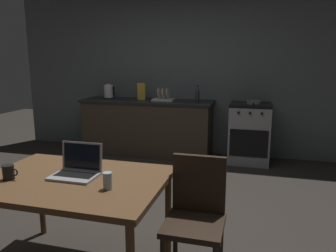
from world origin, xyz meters
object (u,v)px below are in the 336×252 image
object	(u,v)px
electric_kettle	(109,92)
drinking_glass	(108,181)
frying_pan	(254,102)
bottle	(197,94)
cereal_box	(142,91)
chair	(196,211)
dish_rack	(164,98)
dining_table	(73,187)
coffee_mug	(9,172)
stove_oven	(249,133)
laptop	(77,170)

from	to	relation	value
electric_kettle	drinking_glass	world-z (taller)	electric_kettle
frying_pan	drinking_glass	bearing A→B (deg)	-105.16
bottle	cereal_box	distance (m)	0.94
chair	electric_kettle	bearing A→B (deg)	109.66
chair	cereal_box	size ratio (longest dim) A/B	3.26
frying_pan	dish_rack	size ratio (longest dim) A/B	1.15
chair	dining_table	bearing A→B (deg)	175.79
chair	coffee_mug	size ratio (longest dim) A/B	7.58
stove_oven	laptop	size ratio (longest dim) A/B	2.84
frying_pan	coffee_mug	xyz separation A→B (m)	(-1.59, -3.18, -0.15)
stove_oven	electric_kettle	world-z (taller)	electric_kettle
laptop	drinking_glass	size ratio (longest dim) A/B	2.87
chair	dish_rack	world-z (taller)	dish_rack
dining_table	chair	xyz separation A→B (m)	(0.85, 0.17, -0.15)
dining_table	coffee_mug	xyz separation A→B (m)	(-0.41, -0.14, 0.12)
dining_table	cereal_box	bearing A→B (deg)	101.02
stove_oven	cereal_box	xyz separation A→B (m)	(-1.75, 0.02, 0.59)
frying_pan	coffee_mug	world-z (taller)	frying_pan
stove_oven	bottle	distance (m)	0.99
coffee_mug	cereal_box	distance (m)	3.25
stove_oven	chair	xyz separation A→B (m)	(-0.29, -2.91, 0.05)
frying_pan	bottle	bearing A→B (deg)	-178.66
frying_pan	dish_rack	bearing A→B (deg)	178.76
electric_kettle	cereal_box	xyz separation A→B (m)	(0.58, 0.02, 0.02)
chair	cereal_box	bearing A→B (deg)	101.10
cereal_box	dining_table	bearing A→B (deg)	-78.98
stove_oven	dining_table	size ratio (longest dim) A/B	0.70
laptop	drinking_glass	xyz separation A→B (m)	(0.32, -0.16, 0.01)
drinking_glass	cereal_box	bearing A→B (deg)	106.11
chair	drinking_glass	distance (m)	0.66
laptop	frying_pan	xyz separation A→B (m)	(1.18, 3.00, 0.16)
chair	dish_rack	distance (m)	3.14
coffee_mug	drinking_glass	bearing A→B (deg)	1.68
coffee_mug	laptop	bearing A→B (deg)	24.02
bottle	cereal_box	world-z (taller)	cereal_box
drinking_glass	bottle	bearing A→B (deg)	89.78
chair	bottle	distance (m)	2.95
frying_pan	laptop	bearing A→B (deg)	-111.43
chair	electric_kettle	xyz separation A→B (m)	(-2.03, 2.91, 0.52)
chair	bottle	size ratio (longest dim) A/B	3.43
dining_table	electric_kettle	distance (m)	3.32
laptop	dish_rack	xyz separation A→B (m)	(-0.22, 3.03, 0.18)
coffee_mug	dish_rack	xyz separation A→B (m)	(0.19, 3.21, 0.18)
stove_oven	frying_pan	size ratio (longest dim) A/B	2.31
drinking_glass	dining_table	bearing A→B (deg)	160.56
stove_oven	dish_rack	bearing A→B (deg)	179.90
stove_oven	bottle	xyz separation A→B (m)	(-0.81, -0.05, 0.58)
chair	cereal_box	xyz separation A→B (m)	(-1.45, 2.93, 0.54)
chair	dish_rack	bearing A→B (deg)	94.91
frying_pan	drinking_glass	xyz separation A→B (m)	(-0.86, -3.16, -0.15)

